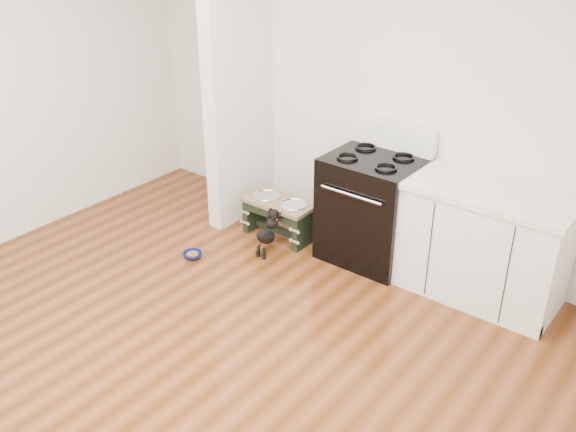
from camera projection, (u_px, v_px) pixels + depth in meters
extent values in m
plane|color=#4D260D|center=(166.00, 375.00, 4.26)|extent=(5.00, 5.00, 0.00)
plane|color=silver|center=(374.00, 92.00, 5.39)|extent=(5.00, 0.00, 5.00)
cube|color=silver|center=(238.00, 79.00, 5.75)|extent=(0.15, 0.80, 2.70)
cube|color=black|center=(372.00, 209.00, 5.42)|extent=(0.76, 0.65, 0.92)
cube|color=black|center=(352.00, 229.00, 5.23)|extent=(0.58, 0.02, 0.50)
cylinder|color=silver|center=(351.00, 195.00, 5.05)|extent=(0.56, 0.02, 0.02)
cube|color=white|center=(393.00, 136.00, 5.35)|extent=(0.76, 0.08, 0.22)
torus|color=black|center=(347.00, 157.00, 5.20)|extent=(0.18, 0.18, 0.02)
torus|color=black|center=(386.00, 167.00, 5.00)|extent=(0.18, 0.18, 0.02)
torus|color=black|center=(366.00, 147.00, 5.40)|extent=(0.18, 0.18, 0.02)
torus|color=black|center=(404.00, 157.00, 5.20)|extent=(0.18, 0.18, 0.02)
cube|color=white|center=(483.00, 246.00, 4.91)|extent=(1.20, 0.60, 0.86)
cube|color=beige|center=(492.00, 193.00, 4.70)|extent=(1.24, 0.64, 0.05)
cube|color=black|center=(463.00, 303.00, 4.90)|extent=(1.20, 0.06, 0.10)
cube|color=black|center=(256.00, 211.00, 6.04)|extent=(0.05, 0.32, 0.33)
cube|color=black|center=(305.00, 229.00, 5.72)|extent=(0.05, 0.32, 0.33)
cube|color=black|center=(270.00, 214.00, 5.72)|extent=(0.53, 0.03, 0.08)
cube|color=black|center=(280.00, 230.00, 5.93)|extent=(0.53, 0.05, 0.05)
cube|color=brown|center=(280.00, 202.00, 5.79)|extent=(0.66, 0.35, 0.04)
cylinder|color=silver|center=(267.00, 197.00, 5.88)|extent=(0.23, 0.23, 0.04)
cylinder|color=silver|center=(293.00, 207.00, 5.71)|extent=(0.23, 0.23, 0.04)
torus|color=silver|center=(267.00, 195.00, 5.87)|extent=(0.26, 0.26, 0.02)
torus|color=silver|center=(293.00, 204.00, 5.70)|extent=(0.26, 0.26, 0.02)
cylinder|color=black|center=(259.00, 251.00, 5.60)|extent=(0.03, 0.03, 0.10)
cylinder|color=black|center=(264.00, 253.00, 5.56)|extent=(0.03, 0.03, 0.10)
sphere|color=black|center=(258.00, 255.00, 5.61)|extent=(0.04, 0.04, 0.04)
sphere|color=black|center=(264.00, 258.00, 5.57)|extent=(0.04, 0.04, 0.04)
ellipsoid|color=black|center=(266.00, 236.00, 5.56)|extent=(0.12, 0.27, 0.24)
sphere|color=black|center=(272.00, 223.00, 5.58)|extent=(0.11, 0.11, 0.11)
sphere|color=black|center=(274.00, 214.00, 5.57)|extent=(0.09, 0.09, 0.09)
sphere|color=black|center=(276.00, 211.00, 5.63)|extent=(0.03, 0.03, 0.03)
sphere|color=black|center=(281.00, 213.00, 5.60)|extent=(0.03, 0.03, 0.03)
cylinder|color=black|center=(258.00, 249.00, 5.53)|extent=(0.02, 0.08, 0.09)
torus|color=#F0466C|center=(273.00, 219.00, 5.58)|extent=(0.09, 0.06, 0.08)
imported|color=navy|center=(193.00, 255.00, 5.59)|extent=(0.22, 0.22, 0.05)
cylinder|color=brown|center=(192.00, 255.00, 5.58)|extent=(0.10, 0.10, 0.02)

